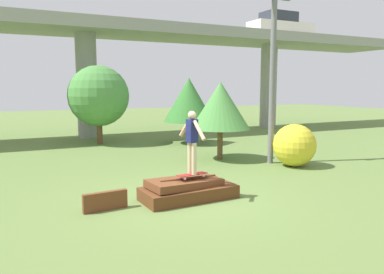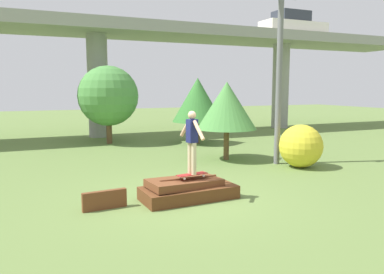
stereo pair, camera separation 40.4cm
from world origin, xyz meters
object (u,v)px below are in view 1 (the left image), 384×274
(car_on_overpass_left, at_px, (280,26))
(tree_behind_left, at_px, (99,96))
(utility_pole, at_px, (273,70))
(bush_yellow_flowering, at_px, (294,145))
(skater, at_px, (192,138))
(skateboard, at_px, (192,174))
(tree_behind_right, at_px, (220,106))
(tree_mid_back, at_px, (189,100))

(car_on_overpass_left, bearing_deg, tree_behind_left, -168.46)
(utility_pole, height_order, bush_yellow_flowering, utility_pole)
(bush_yellow_flowering, bearing_deg, skater, -158.31)
(utility_pole, bearing_deg, bush_yellow_flowering, -65.06)
(skateboard, height_order, bush_yellow_flowering, bush_yellow_flowering)
(skateboard, height_order, tree_behind_right, tree_behind_right)
(skateboard, height_order, tree_mid_back, tree_mid_back)
(skateboard, bearing_deg, tree_behind_right, 52.40)
(tree_behind_right, distance_m, tree_mid_back, 4.27)
(utility_pole, bearing_deg, skateboard, -148.44)
(tree_behind_left, bearing_deg, skateboard, -89.74)
(car_on_overpass_left, bearing_deg, tree_behind_right, -138.36)
(skateboard, relative_size, tree_mid_back, 0.25)
(skater, bearing_deg, bush_yellow_flowering, 21.69)
(car_on_overpass_left, distance_m, bush_yellow_flowering, 14.66)
(utility_pole, relative_size, tree_behind_left, 1.70)
(tree_behind_left, bearing_deg, tree_behind_right, -61.00)
(skater, xyz_separation_m, tree_behind_right, (3.22, 4.18, 0.54))
(tree_behind_right, xyz_separation_m, tree_mid_back, (0.70, 4.21, 0.08))
(tree_mid_back, relative_size, bush_yellow_flowering, 2.16)
(car_on_overpass_left, xyz_separation_m, tree_behind_left, (-12.83, -2.62, -4.49))
(car_on_overpass_left, bearing_deg, tree_mid_back, -154.12)
(utility_pole, xyz_separation_m, tree_behind_right, (-1.28, 1.42, -1.29))
(skater, distance_m, tree_mid_back, 9.28)
(car_on_overpass_left, bearing_deg, skateboard, -135.23)
(utility_pole, bearing_deg, skater, -148.44)
(tree_behind_right, relative_size, tree_mid_back, 0.92)
(tree_behind_left, distance_m, tree_mid_back, 4.31)
(skater, bearing_deg, tree_mid_back, 64.93)
(tree_behind_right, height_order, tree_mid_back, tree_mid_back)
(car_on_overpass_left, height_order, tree_mid_back, car_on_overpass_left)
(skater, relative_size, tree_behind_right, 0.52)
(utility_pole, xyz_separation_m, bush_yellow_flowering, (0.38, -0.82, -2.59))
(car_on_overpass_left, height_order, tree_behind_right, car_on_overpass_left)
(car_on_overpass_left, xyz_separation_m, bush_yellow_flowering, (-7.91, -10.75, -6.07))
(car_on_overpass_left, relative_size, tree_behind_right, 1.55)
(tree_behind_left, xyz_separation_m, tree_mid_back, (3.97, -1.68, -0.19))
(skateboard, distance_m, utility_pole, 5.93)
(tree_behind_left, distance_m, tree_behind_right, 6.74)
(skateboard, relative_size, skater, 0.53)
(tree_mid_back, height_order, bush_yellow_flowering, tree_mid_back)
(skateboard, xyz_separation_m, tree_mid_back, (3.92, 8.38, 1.50))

